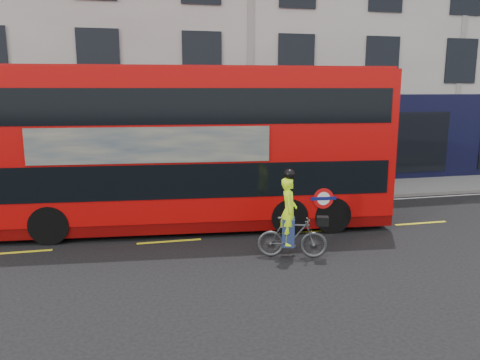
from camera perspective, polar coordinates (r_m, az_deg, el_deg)
name	(u,v)px	position (r m, az deg, el deg)	size (l,w,h in m)	color
ground	(323,248)	(12.96, 10.05, -8.16)	(120.00, 120.00, 0.00)	black
pavement	(259,194)	(18.86, 2.30, -1.75)	(60.00, 3.00, 0.12)	gray
kerb	(269,203)	(17.45, 3.61, -2.79)	(60.00, 0.12, 0.13)	slate
building_terrace	(226,23)	(24.88, -1.73, 18.54)	(50.00, 10.07, 15.00)	beige
road_edge_line	(272,206)	(17.19, 3.90, -3.22)	(58.00, 0.10, 0.01)	silver
lane_dashes	(303,232)	(14.28, 7.68, -6.27)	(58.00, 0.12, 0.01)	yellow
bus	(191,147)	(14.33, -5.96, 4.03)	(12.26, 3.89, 4.86)	#BF0807
cyclist	(291,228)	(11.93, 6.27, -5.89)	(1.84, 1.04, 2.29)	#424547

